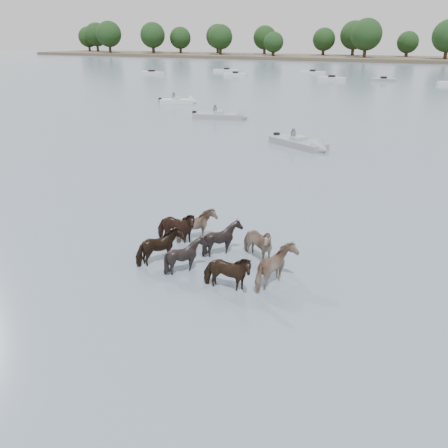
% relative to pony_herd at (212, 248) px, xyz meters
% --- Properties ---
extents(ground, '(400.00, 400.00, 0.00)m').
position_rel_pony_herd_xyz_m(ground, '(-0.26, -0.62, -0.55)').
color(ground, slate).
rests_on(ground, ground).
extents(shoreline, '(160.00, 30.00, 1.00)m').
position_rel_pony_herd_xyz_m(shoreline, '(-70.26, 149.38, -0.05)').
color(shoreline, '#4C4233').
rests_on(shoreline, ground).
extents(pony_herd, '(6.43, 4.24, 1.48)m').
position_rel_pony_herd_xyz_m(pony_herd, '(0.00, 0.00, 0.00)').
color(pony_herd, black).
rests_on(pony_herd, ground).
extents(motorboat_a, '(5.59, 2.86, 1.92)m').
position_rel_pony_herd_xyz_m(motorboat_a, '(-13.13, 28.09, -0.33)').
color(motorboat_a, gray).
rests_on(motorboat_a, ground).
extents(motorboat_b, '(5.27, 3.77, 1.92)m').
position_rel_pony_herd_xyz_m(motorboat_b, '(-2.44, 19.10, -0.33)').
color(motorboat_b, gray).
rests_on(motorboat_b, ground).
extents(motorboat_f, '(4.62, 3.35, 1.92)m').
position_rel_pony_herd_xyz_m(motorboat_f, '(-22.61, 35.65, -0.33)').
color(motorboat_f, silver).
rests_on(motorboat_f, ground).
extents(distant_flotilla, '(106.76, 21.98, 0.93)m').
position_rel_pony_herd_xyz_m(distant_flotilla, '(-1.44, 78.43, -0.30)').
color(distant_flotilla, silver).
rests_on(distant_flotilla, ground).
extents(treeline, '(147.28, 23.35, 12.56)m').
position_rel_pony_herd_xyz_m(treeline, '(-74.33, 149.36, 6.49)').
color(treeline, '#382619').
rests_on(treeline, ground).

